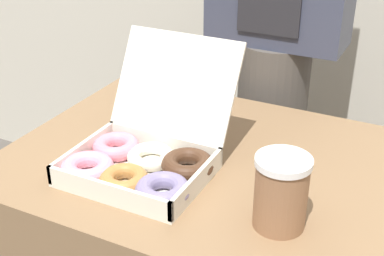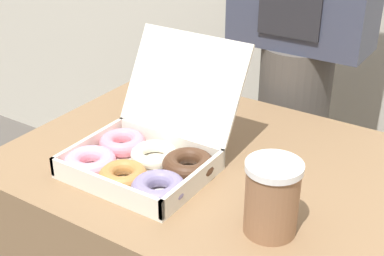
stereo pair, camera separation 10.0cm
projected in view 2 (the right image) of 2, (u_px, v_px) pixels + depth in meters
name	position (u px, v px, depth m)	size (l,w,h in m)	color
donut_box	(145.00, 155.00, 1.07)	(0.32, 0.34, 0.24)	silver
coffee_cup	(272.00, 198.00, 0.88)	(0.10, 0.10, 0.13)	#8C6042
person_customer	(302.00, 15.00, 1.40)	(0.37, 0.23, 1.70)	#4C4742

